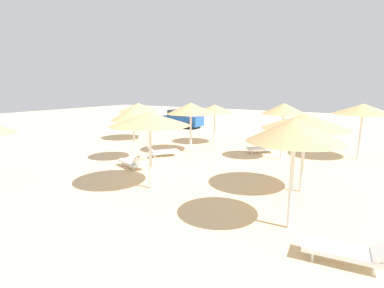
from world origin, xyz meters
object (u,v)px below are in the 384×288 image
(lounger_0, at_px, (350,251))
(parasol_0, at_px, (295,130))
(parasol_4, at_px, (133,114))
(bench_1, at_px, (311,141))
(parasol_1, at_px, (191,108))
(lounger_1, at_px, (161,151))
(parasol_6, at_px, (305,121))
(parasol_5, at_px, (215,109))
(parasol_7, at_px, (150,119))
(parasol_9, at_px, (138,108))
(lounger_2, at_px, (263,148))
(parasol_2, at_px, (284,109))
(parasol_8, at_px, (363,109))
(parked_car, at_px, (182,119))
(bench_0, at_px, (320,139))
(lounger_4, at_px, (133,162))

(lounger_0, bearing_deg, parasol_0, 145.30)
(parasol_4, height_order, bench_1, parasol_4)
(parasol_1, bearing_deg, lounger_1, -112.76)
(parasol_6, height_order, lounger_0, parasol_6)
(parasol_4, bearing_deg, lounger_1, 60.40)
(parasol_5, xyz_separation_m, parasol_6, (7.34, -7.07, 0.26))
(lounger_0, bearing_deg, parasol_7, 166.42)
(parasol_9, distance_m, lounger_2, 9.75)
(parasol_9, xyz_separation_m, bench_1, (11.50, 4.16, -2.04))
(parasol_1, relative_size, parasol_9, 0.97)
(parasol_0, xyz_separation_m, parasol_2, (-2.39, 8.02, -0.02))
(lounger_0, height_order, lounger_2, lounger_2)
(parasol_6, relative_size, parasol_8, 1.02)
(parasol_6, xyz_separation_m, parasol_7, (-5.06, -2.67, 0.04))
(parasol_0, height_order, bench_1, parasol_0)
(parasol_1, distance_m, lounger_1, 3.10)
(parasol_4, height_order, parked_car, parasol_4)
(parasol_8, distance_m, parked_car, 16.57)
(bench_1, distance_m, parked_car, 12.87)
(parasol_7, relative_size, bench_1, 1.97)
(parasol_1, xyz_separation_m, parked_car, (-6.69, 9.13, -1.82))
(parasol_1, distance_m, parked_car, 11.47)
(parasol_2, bearing_deg, bench_0, 80.11)
(parasol_7, bearing_deg, bench_0, 73.14)
(lounger_2, height_order, bench_1, lounger_2)
(parasol_6, bearing_deg, lounger_1, 167.16)
(lounger_1, bearing_deg, parasol_2, 26.27)
(bench_0, height_order, parked_car, parked_car)
(parasol_0, distance_m, bench_1, 13.31)
(parasol_4, height_order, parasol_8, parasol_8)
(lounger_4, bearing_deg, parked_car, 114.48)
(parasol_5, height_order, parasol_6, parasol_6)
(parasol_0, bearing_deg, bench_0, 95.42)
(parasol_9, bearing_deg, lounger_4, -50.64)
(parasol_4, relative_size, parasol_8, 0.93)
(parasol_1, relative_size, lounger_4, 1.51)
(parasol_1, xyz_separation_m, parasol_5, (-0.15, 3.37, -0.24))
(parasol_4, relative_size, lounger_2, 1.50)
(parasol_4, bearing_deg, parked_car, 112.51)
(parasol_7, bearing_deg, parked_car, 119.64)
(lounger_4, relative_size, parked_car, 0.49)
(parasol_2, bearing_deg, bench_1, 82.84)
(lounger_0, bearing_deg, bench_0, 100.92)
(parasol_8, xyz_separation_m, parked_car, (-15.43, 5.74, -1.91))
(parasol_4, distance_m, parasol_9, 6.57)
(parasol_2, xyz_separation_m, parasol_5, (-5.31, 2.32, -0.34))
(parasol_1, distance_m, lounger_4, 5.14)
(parked_car, bearing_deg, parasol_0, -48.51)
(lounger_2, relative_size, bench_1, 1.23)
(parasol_5, bearing_deg, bench_1, 23.94)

